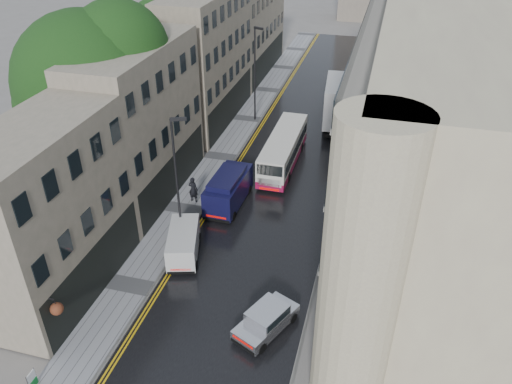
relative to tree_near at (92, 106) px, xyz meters
The scene contains 16 objects.
road 16.14m from the tree_near, 30.96° to the left, with size 9.00×85.00×0.02m, color black.
left_sidewalk 12.16m from the tree_near, 48.44° to the left, with size 2.70×85.00×0.12m, color gray.
right_sidewalk 20.59m from the tree_near, 22.73° to the left, with size 1.80×85.00×0.12m, color slate.
old_shop_row 10.50m from the tree_near, 73.04° to the left, with size 4.50×56.00×12.00m, color gray, non-canonical shape.
modern_block 23.58m from the tree_near, 14.74° to the left, with size 8.00×40.00×14.00m, color #C6BB93, non-canonical shape.
tree_near is the anchor object (origin of this frame).
tree_far 13.02m from the tree_near, 88.68° to the left, with size 9.24×9.24×12.46m, color black, non-canonical shape.
cream_bus 13.34m from the tree_near, 24.48° to the left, with size 2.18×9.61×2.62m, color silver, non-canonical shape.
white_lorry 21.13m from the tree_near, 45.78° to the left, with size 2.62×8.72×4.58m, color silver, non-canonical shape.
silver_hatchback 18.78m from the tree_near, 38.81° to the right, with size 1.65×3.77×1.41m, color #B1B0B5, non-canonical shape.
white_van 12.44m from the tree_near, 41.19° to the right, with size 1.75×4.08×1.84m, color silver, non-canonical shape.
navy_van 10.22m from the tree_near, ahead, with size 2.08×5.21×2.66m, color black, non-canonical shape.
pedestrian 9.08m from the tree_near, ahead, with size 0.73×0.48×2.01m, color black.
lamp_post_near 9.17m from the tree_near, 27.56° to the right, with size 0.96×0.21×8.49m, color black, non-canonical shape.
lamp_post_far 17.61m from the tree_near, 64.91° to the left, with size 1.00×0.22×8.93m, color black, non-canonical shape.
estate_sign 18.52m from the tree_near, 71.68° to the right, with size 0.08×0.54×0.91m, color white, non-canonical shape.
Camera 1 is at (6.84, -8.23, 20.15)m, focal length 35.00 mm.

